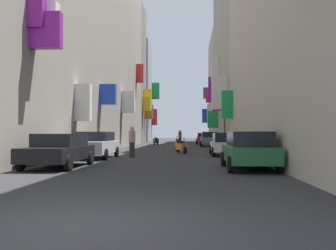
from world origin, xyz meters
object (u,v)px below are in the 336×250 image
object	(u,v)px
parked_car_silver	(95,144)
scooter_black	(156,141)
parked_car_black	(59,149)
pedestrian_crossing	(180,137)
parked_car_grey	(209,139)
traffic_light_near_corner	(225,116)
parked_car_white	(226,144)
scooter_silver	(178,143)
scooter_orange	(181,147)
pedestrian_near_left	(132,142)
parked_car_green	(249,150)
parked_car_red	(204,138)

from	to	relation	value
parked_car_silver	scooter_black	bearing A→B (deg)	86.83
parked_car_black	pedestrian_crossing	world-z (taller)	pedestrian_crossing
parked_car_grey	scooter_black	world-z (taller)	parked_car_grey
traffic_light_near_corner	scooter_black	bearing A→B (deg)	119.28
parked_car_white	parked_car_grey	distance (m)	16.17
parked_car_silver	scooter_silver	xyz separation A→B (m)	(4.19, 12.98, -0.32)
scooter_orange	parked_car_black	bearing A→B (deg)	-113.93
pedestrian_crossing	pedestrian_near_left	world-z (taller)	pedestrian_near_left
parked_car_black	scooter_orange	world-z (taller)	parked_car_black
parked_car_black	parked_car_silver	distance (m)	5.45
parked_car_grey	scooter_orange	bearing A→B (deg)	-100.97
parked_car_green	pedestrian_near_left	size ratio (longest dim) A/B	2.31
parked_car_black	traffic_light_near_corner	distance (m)	18.16
parked_car_red	parked_car_grey	distance (m)	7.93
parked_car_white	parked_car_green	bearing A→B (deg)	-89.62
parked_car_white	traffic_light_near_corner	distance (m)	8.05
parked_car_silver	pedestrian_crossing	xyz separation A→B (m)	(4.14, 23.07, 0.12)
parked_car_red	pedestrian_near_left	world-z (taller)	pedestrian_near_left
parked_car_silver	pedestrian_near_left	world-z (taller)	pedestrian_near_left
parked_car_white	traffic_light_near_corner	world-z (taller)	traffic_light_near_corner
parked_car_red	scooter_silver	size ratio (longest dim) A/B	2.05
parked_car_grey	pedestrian_crossing	bearing A→B (deg)	128.13
parked_car_black	parked_car_green	xyz separation A→B (m)	(7.69, -0.46, 0.03)
traffic_light_near_corner	parked_car_grey	bearing A→B (deg)	95.87
parked_car_silver	scooter_orange	bearing A→B (deg)	48.78
scooter_silver	scooter_black	distance (m)	10.38
parked_car_silver	scooter_orange	distance (m)	7.15
parked_car_red	parked_car_green	world-z (taller)	parked_car_green
scooter_orange	pedestrian_crossing	world-z (taller)	pedestrian_crossing
parked_car_white	parked_car_black	bearing A→B (deg)	-132.74
parked_car_red	parked_car_white	xyz separation A→B (m)	(0.49, -24.10, -0.01)
scooter_orange	parked_car_silver	bearing A→B (deg)	-131.22
parked_car_black	parked_car_red	bearing A→B (deg)	77.55
parked_car_grey	scooter_black	bearing A→B (deg)	146.92
parked_car_green	parked_car_grey	xyz separation A→B (m)	(-0.25, 24.89, 0.03)
scooter_black	parked_car_grey	bearing A→B (deg)	-33.08
parked_car_red	parked_car_silver	distance (m)	27.82
parked_car_red	traffic_light_near_corner	xyz separation A→B (m)	(1.16, -16.34, 2.05)
scooter_silver	pedestrian_crossing	xyz separation A→B (m)	(-0.05, 10.09, 0.44)
parked_car_black	scooter_black	xyz separation A→B (m)	(1.37, 28.38, -0.27)
scooter_silver	scooter_black	bearing A→B (deg)	106.31
scooter_silver	parked_car_white	bearing A→B (deg)	-71.77
scooter_silver	pedestrian_near_left	distance (m)	12.42
scooter_orange	pedestrian_crossing	size ratio (longest dim) A/B	1.05
parked_car_grey	pedestrian_near_left	size ratio (longest dim) A/B	2.35
parked_car_red	scooter_orange	size ratio (longest dim) A/B	2.15
parked_car_silver	scooter_orange	size ratio (longest dim) A/B	2.32
parked_car_grey	scooter_orange	distance (m)	13.87
parked_car_black	parked_car_silver	xyz separation A→B (m)	(0.10, 5.45, 0.05)
scooter_silver	pedestrian_crossing	bearing A→B (deg)	90.29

